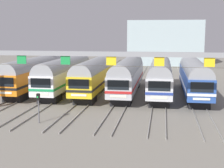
{
  "coord_description": "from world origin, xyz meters",
  "views": [
    {
      "loc": [
        6.81,
        -42.09,
        8.21
      ],
      "look_at": [
        0.64,
        -3.73,
        1.92
      ],
      "focal_mm": 51.75,
      "sensor_mm": 36.0,
      "label": 1
    }
  ],
  "objects_px": {
    "commuter_train_yellow": "(96,73)",
    "yard_signal_mast": "(38,102)",
    "commuter_train_silver": "(160,75)",
    "catenary_gantry": "(88,63)",
    "commuter_train_stainless": "(128,74)",
    "commuter_train_orange": "(36,72)",
    "commuter_train_blue": "(194,75)",
    "commuter_train_white": "(65,73)"
  },
  "relations": [
    {
      "from": "commuter_train_stainless",
      "to": "catenary_gantry",
      "type": "relative_size",
      "value": 0.68
    },
    {
      "from": "commuter_train_orange",
      "to": "yard_signal_mast",
      "type": "height_order",
      "value": "commuter_train_orange"
    },
    {
      "from": "commuter_train_stainless",
      "to": "commuter_train_white",
      "type": "bearing_deg",
      "value": -179.97
    },
    {
      "from": "commuter_train_yellow",
      "to": "commuter_train_stainless",
      "type": "relative_size",
      "value": 1.0
    },
    {
      "from": "commuter_train_white",
      "to": "catenary_gantry",
      "type": "height_order",
      "value": "catenary_gantry"
    },
    {
      "from": "commuter_train_stainless",
      "to": "commuter_train_blue",
      "type": "xyz_separation_m",
      "value": [
        8.56,
        -0.0,
        -0.0
      ]
    },
    {
      "from": "commuter_train_stainless",
      "to": "commuter_train_silver",
      "type": "xyz_separation_m",
      "value": [
        4.28,
        0.0,
        0.0
      ]
    },
    {
      "from": "commuter_train_yellow",
      "to": "commuter_train_orange",
      "type": "bearing_deg",
      "value": 179.97
    },
    {
      "from": "commuter_train_yellow",
      "to": "yard_signal_mast",
      "type": "height_order",
      "value": "commuter_train_yellow"
    },
    {
      "from": "commuter_train_white",
      "to": "catenary_gantry",
      "type": "xyz_separation_m",
      "value": [
        6.42,
        -13.49,
        2.68
      ]
    },
    {
      "from": "commuter_train_blue",
      "to": "yard_signal_mast",
      "type": "bearing_deg",
      "value": -134.85
    },
    {
      "from": "commuter_train_white",
      "to": "commuter_train_silver",
      "type": "relative_size",
      "value": 1.0
    },
    {
      "from": "commuter_train_white",
      "to": "commuter_train_blue",
      "type": "xyz_separation_m",
      "value": [
        17.11,
        0.0,
        0.0
      ]
    },
    {
      "from": "commuter_train_yellow",
      "to": "catenary_gantry",
      "type": "bearing_deg",
      "value": -80.99
    },
    {
      "from": "commuter_train_yellow",
      "to": "commuter_train_blue",
      "type": "xyz_separation_m",
      "value": [
        12.84,
        0.0,
        0.0
      ]
    },
    {
      "from": "yard_signal_mast",
      "to": "catenary_gantry",
      "type": "bearing_deg",
      "value": 20.05
    },
    {
      "from": "commuter_train_blue",
      "to": "catenary_gantry",
      "type": "relative_size",
      "value": 0.68
    },
    {
      "from": "commuter_train_silver",
      "to": "yard_signal_mast",
      "type": "height_order",
      "value": "commuter_train_silver"
    },
    {
      "from": "commuter_train_silver",
      "to": "catenary_gantry",
      "type": "xyz_separation_m",
      "value": [
        -6.42,
        -13.5,
        2.68
      ]
    },
    {
      "from": "commuter_train_silver",
      "to": "catenary_gantry",
      "type": "bearing_deg",
      "value": -115.43
    },
    {
      "from": "commuter_train_blue",
      "to": "yard_signal_mast",
      "type": "height_order",
      "value": "commuter_train_blue"
    },
    {
      "from": "commuter_train_orange",
      "to": "yard_signal_mast",
      "type": "distance_m",
      "value": 16.39
    },
    {
      "from": "commuter_train_white",
      "to": "yard_signal_mast",
      "type": "relative_size",
      "value": 6.51
    },
    {
      "from": "commuter_train_silver",
      "to": "yard_signal_mast",
      "type": "bearing_deg",
      "value": -125.38
    },
    {
      "from": "commuter_train_orange",
      "to": "commuter_train_silver",
      "type": "distance_m",
      "value": 17.11
    },
    {
      "from": "commuter_train_orange",
      "to": "commuter_train_silver",
      "type": "height_order",
      "value": "same"
    },
    {
      "from": "commuter_train_yellow",
      "to": "commuter_train_silver",
      "type": "height_order",
      "value": "commuter_train_silver"
    },
    {
      "from": "commuter_train_orange",
      "to": "commuter_train_yellow",
      "type": "bearing_deg",
      "value": -0.03
    },
    {
      "from": "commuter_train_orange",
      "to": "yard_signal_mast",
      "type": "bearing_deg",
      "value": -66.92
    },
    {
      "from": "commuter_train_blue",
      "to": "commuter_train_white",
      "type": "bearing_deg",
      "value": 180.0
    },
    {
      "from": "commuter_train_yellow",
      "to": "commuter_train_blue",
      "type": "bearing_deg",
      "value": 0.0
    },
    {
      "from": "commuter_train_orange",
      "to": "commuter_train_blue",
      "type": "bearing_deg",
      "value": -0.01
    },
    {
      "from": "commuter_train_silver",
      "to": "yard_signal_mast",
      "type": "distance_m",
      "value": 18.49
    },
    {
      "from": "commuter_train_yellow",
      "to": "yard_signal_mast",
      "type": "distance_m",
      "value": 15.23
    },
    {
      "from": "commuter_train_blue",
      "to": "catenary_gantry",
      "type": "xyz_separation_m",
      "value": [
        -10.7,
        -13.49,
        2.68
      ]
    },
    {
      "from": "commuter_train_orange",
      "to": "commuter_train_white",
      "type": "bearing_deg",
      "value": -0.06
    },
    {
      "from": "commuter_train_stainless",
      "to": "catenary_gantry",
      "type": "xyz_separation_m",
      "value": [
        -2.14,
        -13.5,
        2.68
      ]
    },
    {
      "from": "catenary_gantry",
      "to": "commuter_train_silver",
      "type": "bearing_deg",
      "value": 64.57
    },
    {
      "from": "commuter_train_orange",
      "to": "commuter_train_blue",
      "type": "relative_size",
      "value": 1.0
    },
    {
      "from": "commuter_train_stainless",
      "to": "commuter_train_yellow",
      "type": "bearing_deg",
      "value": -179.94
    },
    {
      "from": "commuter_train_orange",
      "to": "catenary_gantry",
      "type": "xyz_separation_m",
      "value": [
        10.7,
        -13.5,
        2.68
      ]
    },
    {
      "from": "commuter_train_white",
      "to": "yard_signal_mast",
      "type": "height_order",
      "value": "commuter_train_white"
    }
  ]
}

